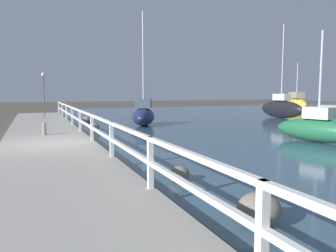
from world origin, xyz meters
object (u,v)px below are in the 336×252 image
mooring_bollard (44,129)px  sailboat_black (281,108)px  sailboat_yellow (296,104)px  sailboat_green (318,128)px  sailboat_navy (144,115)px  dock_lamp (43,84)px

mooring_bollard → sailboat_black: sailboat_black is taller
sailboat_black → sailboat_yellow: size_ratio=1.47×
mooring_bollard → sailboat_green: size_ratio=0.12×
sailboat_green → sailboat_navy: sailboat_navy is taller
mooring_bollard → sailboat_yellow: sailboat_yellow is taller
sailboat_green → mooring_bollard: bearing=143.4°
sailboat_black → sailboat_yellow: 9.14m
sailboat_black → mooring_bollard: bearing=-160.5°
dock_lamp → sailboat_green: size_ratio=0.67×
dock_lamp → sailboat_navy: bearing=-40.8°
mooring_bollard → sailboat_navy: (6.07, 5.06, 0.07)m
sailboat_green → sailboat_navy: 10.49m
mooring_bollard → sailboat_yellow: bearing=25.6°
sailboat_green → sailboat_yellow: 22.05m
sailboat_navy → sailboat_yellow: 20.62m
sailboat_black → sailboat_green: size_ratio=1.61×
mooring_bollard → sailboat_yellow: (25.41, 12.19, 0.26)m
sailboat_navy → sailboat_yellow: size_ratio=1.39×
sailboat_black → sailboat_green: bearing=-124.8°
dock_lamp → sailboat_navy: size_ratio=0.45×
dock_lamp → sailboat_yellow: (25.05, 2.20, -1.83)m
dock_lamp → mooring_bollard: bearing=-92.1°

